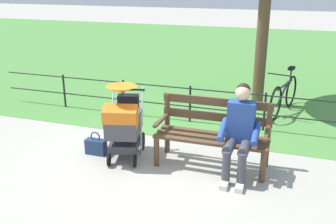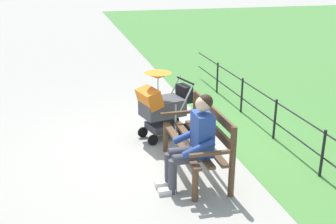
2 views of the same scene
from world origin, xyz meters
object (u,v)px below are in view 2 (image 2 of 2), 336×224
(stroller, at_px, (162,105))
(person_on_bench, at_px, (194,140))
(park_bench, at_px, (201,137))
(handbag, at_px, (155,121))

(stroller, bearing_deg, person_on_bench, -179.23)
(park_bench, relative_size, stroller, 1.39)
(park_bench, relative_size, person_on_bench, 1.26)
(stroller, bearing_deg, handbag, 2.32)
(stroller, bearing_deg, park_bench, -169.16)
(person_on_bench, distance_m, handbag, 2.24)
(park_bench, distance_m, person_on_bench, 0.48)
(person_on_bench, relative_size, handbag, 3.45)
(park_bench, xyz_separation_m, handbag, (1.77, 0.27, -0.40))
(park_bench, distance_m, stroller, 1.31)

